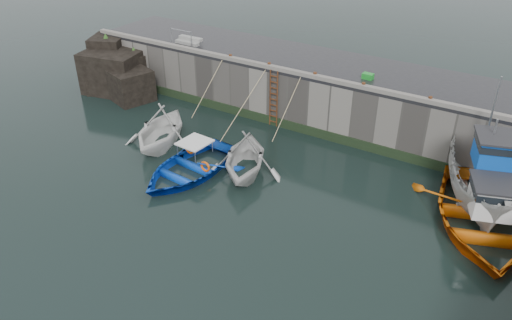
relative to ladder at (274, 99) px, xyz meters
The scene contains 22 objects.
ground 10.24m from the ladder, 78.60° to the right, with size 120.00×120.00×0.00m, color black.
quay_back 3.27m from the ladder, 52.28° to the left, with size 30.00×5.00×3.00m, color slate.
road_back 3.59m from the ladder, 52.28° to the left, with size 30.00×5.00×0.16m, color black.
kerb_back 2.62m from the ladder, ahead, with size 30.00×0.30×0.20m, color slate.
algae_back 2.41m from the ladder, ahead, with size 30.00×0.08×0.50m, color black.
rock_outcrop 10.95m from the ladder, behind, with size 5.85×4.24×3.41m.
ladder is the anchor object (origin of this frame).
boat_near_white 6.42m from the ladder, 126.97° to the right, with size 4.03×4.67×2.46m, color white.
boat_near_white_rope 4.23m from the ladder, 162.34° to the right, with size 0.04×3.64×3.10m, color tan, non-canonical shape.
boat_near_blue 6.62m from the ladder, 97.30° to the right, with size 3.92×5.49×1.14m, color #0C40BB.
boat_near_blue_rope 2.61m from the ladder, 113.31° to the right, with size 0.04×4.74×3.10m, color tan, non-canonical shape.
boat_near_blacktrim 5.39m from the ladder, 74.41° to the right, with size 3.79×4.39×2.32m, color silver.
boat_near_blacktrim_rope 2.42m from the ladder, 40.62° to the right, with size 0.04×3.64×3.10m, color tan, non-canonical shape.
boat_far_white 11.28m from the ladder, ahead, with size 4.60×7.22×5.61m.
boat_far_orange 12.04m from the ladder, 16.20° to the right, with size 7.28×8.51×4.49m.
fish_crate 5.11m from the ladder, 19.25° to the left, with size 0.54×0.35×0.29m, color #198E27.
railing 7.10m from the ladder, 168.83° to the left, with size 1.60×1.05×1.00m.
bollard_a 3.47m from the ladder, behind, with size 0.18×0.18×0.28m, color #3F1E0F.
bollard_b 1.81m from the ladder, 146.14° to the left, with size 0.18×0.18×0.28m, color #3F1E0F.
bollard_c 2.81m from the ladder, ahead, with size 0.18×0.18×0.28m, color #3F1E0F.
bollard_d 5.11m from the ladder, ahead, with size 0.18×0.18×0.28m, color #3F1E0F.
bollard_e 8.19m from the ladder, ahead, with size 0.18×0.18×0.28m, color #3F1E0F.
Camera 1 is at (10.38, -11.60, 12.44)m, focal length 35.00 mm.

